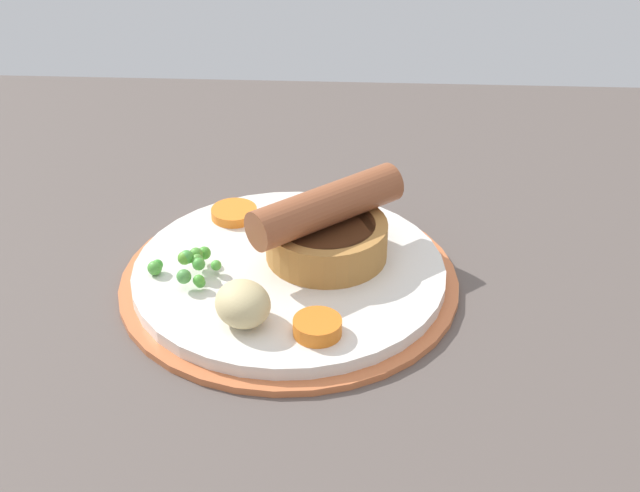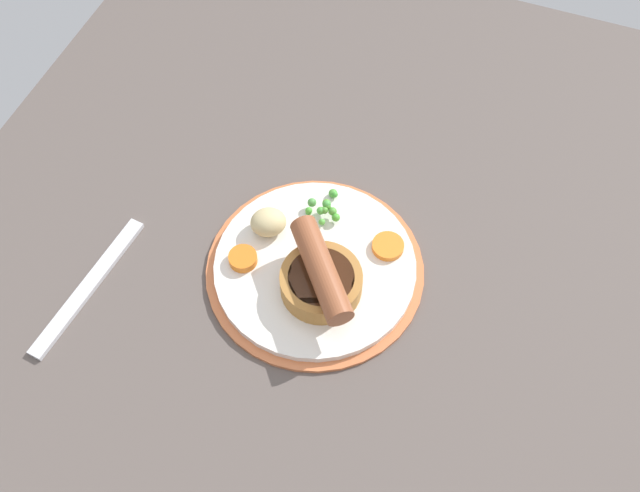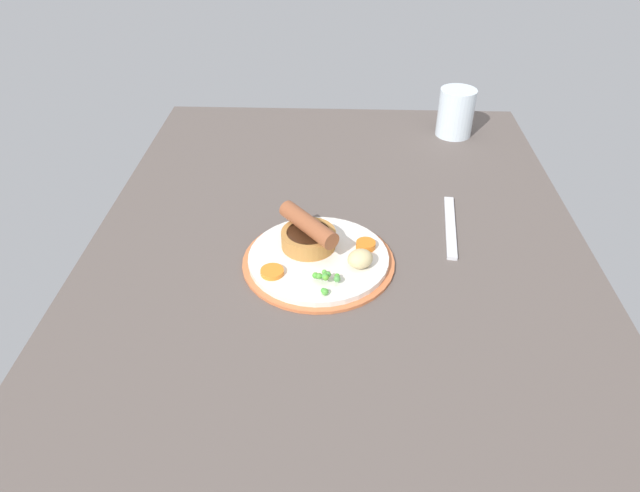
% 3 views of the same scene
% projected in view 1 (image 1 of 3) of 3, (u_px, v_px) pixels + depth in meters
% --- Properties ---
extents(dining_table, '(1.10, 0.80, 0.03)m').
position_uv_depth(dining_table, '(362.00, 329.00, 0.60)').
color(dining_table, '#564C47').
rests_on(dining_table, ground).
extents(dinner_plate, '(0.23, 0.23, 0.01)m').
position_uv_depth(dinner_plate, '(295.00, 278.00, 0.61)').
color(dinner_plate, '#CC6B3D').
rests_on(dinner_plate, dining_table).
extents(sausage_pudding, '(0.11, 0.09, 0.05)m').
position_uv_depth(sausage_pudding, '(332.00, 229.00, 0.61)').
color(sausage_pudding, '#AD7538').
rests_on(sausage_pudding, dinner_plate).
extents(pea_pile, '(0.05, 0.04, 0.02)m').
position_uv_depth(pea_pile, '(194.00, 263.00, 0.59)').
color(pea_pile, green).
rests_on(pea_pile, dinner_plate).
extents(potato_chunk_0, '(0.05, 0.05, 0.03)m').
position_uv_depth(potato_chunk_0, '(249.00, 304.00, 0.55)').
color(potato_chunk_0, '#CCB77F').
rests_on(potato_chunk_0, dinner_plate).
extents(carrot_slice_1, '(0.04, 0.04, 0.01)m').
position_uv_depth(carrot_slice_1, '(239.00, 213.00, 0.66)').
color(carrot_slice_1, orange).
rests_on(carrot_slice_1, dinner_plate).
extents(carrot_slice_2, '(0.04, 0.04, 0.01)m').
position_uv_depth(carrot_slice_2, '(324.00, 327.00, 0.54)').
color(carrot_slice_2, orange).
rests_on(carrot_slice_2, dinner_plate).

